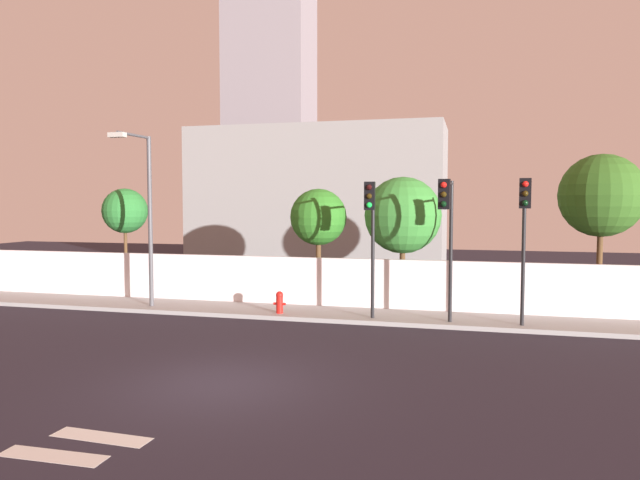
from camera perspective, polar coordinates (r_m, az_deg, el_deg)
ground_plane at (r=13.58m, az=-9.65°, el=-13.59°), size 80.00×80.00×0.00m
sidewalk at (r=21.09m, az=-0.39°, el=-7.13°), size 36.00×2.40×0.15m
perimeter_wall at (r=22.17m, az=0.47°, el=-4.05°), size 36.00×0.18×1.80m
crosswalk_marking at (r=10.08m, az=-22.81°, el=-20.07°), size 3.63×3.05×0.01m
traffic_light_left at (r=19.19m, az=4.97°, el=1.93°), size 0.35×1.08×4.53m
traffic_light_center at (r=18.93m, az=19.19°, el=1.86°), size 0.35×1.17×4.59m
traffic_light_right at (r=18.53m, az=12.23°, el=1.98°), size 0.40×1.83×4.57m
street_lamp_curbside at (r=22.51m, az=-16.57°, el=3.27°), size 0.61×2.11×6.31m
fire_hydrant at (r=20.73m, az=-3.94°, el=-5.96°), size 0.44×0.26×0.77m
roadside_tree_leftmost at (r=26.55m, az=-18.38°, el=2.66°), size 1.92×1.92×4.63m
roadside_tree_midleft at (r=23.04m, az=-0.16°, el=2.19°), size 2.21×2.21×4.56m
roadside_tree_midright at (r=22.43m, az=8.02°, el=2.36°), size 2.90×2.90×4.99m
roadside_tree_rightmost at (r=22.68m, az=25.60°, el=3.87°), size 2.89×2.89×5.71m
low_building_distant at (r=36.52m, az=-0.16°, el=4.06°), size 15.38×6.00×8.59m
tower_on_skyline at (r=50.92m, az=-4.86°, el=13.52°), size 6.86×5.00×25.58m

